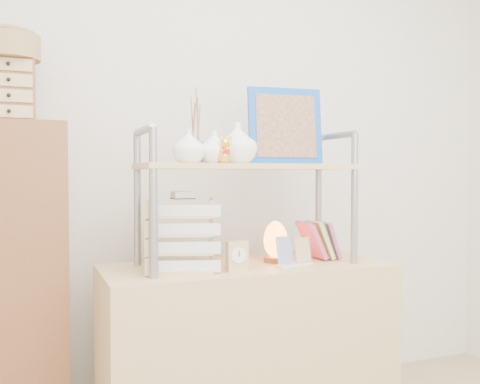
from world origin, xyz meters
The scene contains 9 objects.
desk centered at (0.00, 1.20, 0.38)m, with size 1.20×0.50×0.75m, color tan.
cabinet centered at (-0.92, 1.57, 0.68)m, with size 0.45×0.24×1.35m, color brown.
hutch centered at (0.00, 1.21, 1.18)m, with size 0.90×0.34×0.77m.
letter_tray centered at (-0.29, 1.18, 0.87)m, with size 0.31×0.31×0.31m.
salt_lamp centered at (0.14, 1.21, 0.84)m, with size 0.12×0.11×0.18m.
desk_clock centered at (-0.10, 1.07, 0.81)m, with size 0.08×0.04×0.12m.
postcard_stand centered at (0.17, 1.11, 0.79)m, with size 0.18×0.09×0.12m.
drawer_chest centered at (-0.92, 1.55, 1.48)m, with size 0.20×0.16×0.25m.
woven_basket centered at (-0.92, 1.55, 1.65)m, with size 0.25×0.25×0.10m, color olive.
Camera 1 is at (-0.86, -0.86, 1.13)m, focal length 40.00 mm.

